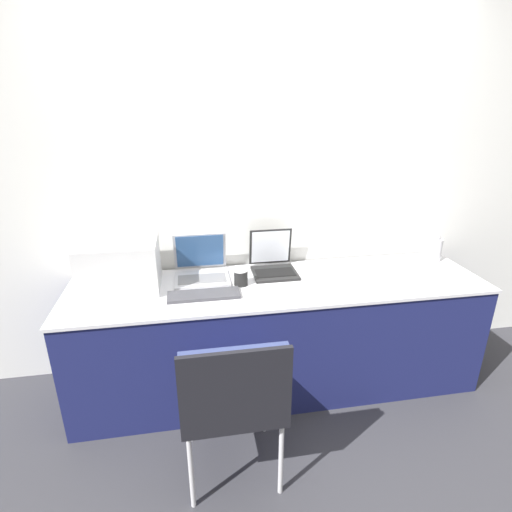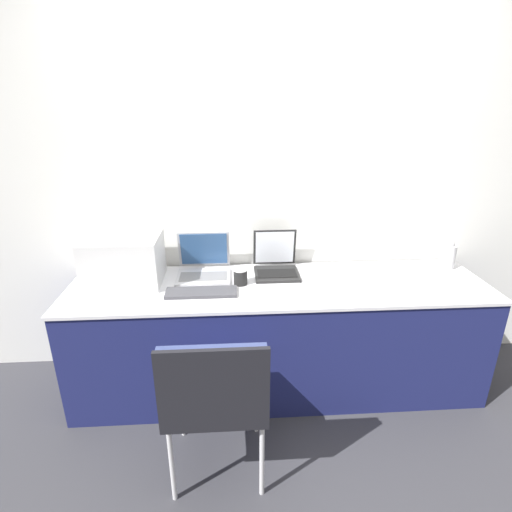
# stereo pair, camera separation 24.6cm
# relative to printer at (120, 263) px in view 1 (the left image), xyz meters

# --- Properties ---
(ground_plane) EXTENTS (14.00, 14.00, 0.00)m
(ground_plane) POSITION_rel_printer_xyz_m (0.96, -0.42, -0.92)
(ground_plane) COLOR #333338
(wall_back) EXTENTS (8.00, 0.05, 2.60)m
(wall_back) POSITION_rel_printer_xyz_m (0.96, 0.29, 0.38)
(wall_back) COLOR silver
(wall_back) RESTS_ON ground_plane
(table) EXTENTS (2.62, 0.68, 0.76)m
(table) POSITION_rel_printer_xyz_m (0.96, -0.09, -0.54)
(table) COLOR #191E51
(table) RESTS_ON ground_plane
(printer) EXTENTS (0.46, 0.36, 0.30)m
(printer) POSITION_rel_printer_xyz_m (0.00, 0.00, 0.00)
(printer) COLOR silver
(printer) RESTS_ON table
(laptop_left) EXTENTS (0.34, 0.32, 0.27)m
(laptop_left) POSITION_rel_printer_xyz_m (0.49, 0.09, -0.10)
(laptop_left) COLOR #B7B7BC
(laptop_left) RESTS_ON table
(laptop_right) EXTENTS (0.29, 0.30, 0.27)m
(laptop_right) POSITION_rel_printer_xyz_m (0.96, 0.10, -0.10)
(laptop_right) COLOR black
(laptop_right) RESTS_ON table
(external_keyboard) EXTENTS (0.42, 0.14, 0.02)m
(external_keyboard) POSITION_rel_printer_xyz_m (0.48, -0.20, -0.15)
(external_keyboard) COLOR #3D3D42
(external_keyboard) RESTS_ON table
(coffee_cup) EXTENTS (0.09, 0.09, 0.10)m
(coffee_cup) POSITION_rel_printer_xyz_m (0.72, -0.08, -0.11)
(coffee_cup) COLOR black
(coffee_cup) RESTS_ON table
(metal_pitcher) EXTENTS (0.09, 0.09, 0.20)m
(metal_pitcher) POSITION_rel_printer_xyz_m (2.14, 0.09, -0.07)
(metal_pitcher) COLOR silver
(metal_pitcher) RESTS_ON table
(chair) EXTENTS (0.49, 0.47, 0.87)m
(chair) POSITION_rel_printer_xyz_m (0.58, -0.83, -0.36)
(chair) COLOR navy
(chair) RESTS_ON ground_plane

